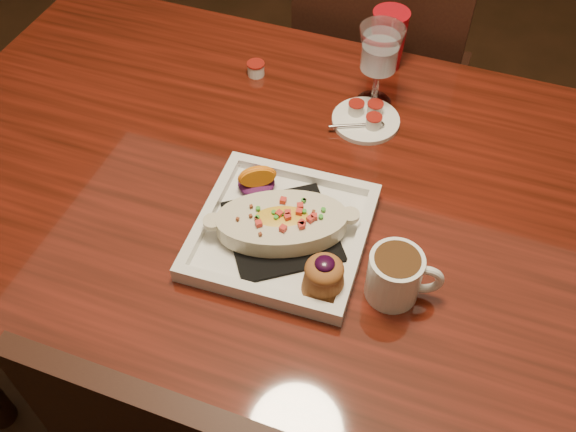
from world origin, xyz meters
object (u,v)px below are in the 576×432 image
(saucer, at_px, (366,118))
(red_tumbler, at_px, (388,39))
(table, at_px, (301,220))
(coffee_mug, at_px, (396,275))
(plate, at_px, (285,231))
(chair_far, at_px, (379,84))
(goblet, at_px, (380,54))

(saucer, xyz_separation_m, red_tumbler, (-0.01, 0.19, 0.05))
(table, relative_size, coffee_mug, 12.88)
(plate, distance_m, saucer, 0.33)
(chair_far, xyz_separation_m, goblet, (0.06, -0.37, 0.36))
(table, xyz_separation_m, saucer, (0.06, 0.20, 0.11))
(table, distance_m, goblet, 0.34)
(table, height_order, plate, plate)
(red_tumbler, bearing_deg, chair_far, 101.81)
(table, relative_size, chair_far, 1.61)
(chair_far, distance_m, red_tumbler, 0.39)
(red_tumbler, bearing_deg, saucer, -86.77)
(plate, xyz_separation_m, saucer, (0.04, 0.33, -0.02))
(red_tumbler, bearing_deg, table, -97.19)
(table, height_order, coffee_mug, coffee_mug)
(goblet, relative_size, red_tumbler, 1.39)
(goblet, bearing_deg, red_tumbler, 94.78)
(table, bearing_deg, red_tumbler, 82.81)
(plate, relative_size, saucer, 2.18)
(coffee_mug, distance_m, saucer, 0.40)
(coffee_mug, height_order, goblet, goblet)
(chair_far, xyz_separation_m, coffee_mug, (0.21, -0.79, 0.29))
(goblet, bearing_deg, plate, -96.64)
(table, relative_size, plate, 5.22)
(coffee_mug, height_order, saucer, coffee_mug)
(chair_far, bearing_deg, table, 90.00)
(saucer, bearing_deg, goblet, 89.56)
(goblet, height_order, red_tumbler, goblet)
(goblet, bearing_deg, saucer, -90.44)
(plate, bearing_deg, red_tumbler, 83.69)
(plate, bearing_deg, coffee_mug, -13.37)
(chair_far, height_order, goblet, chair_far)
(chair_far, height_order, saucer, chair_far)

